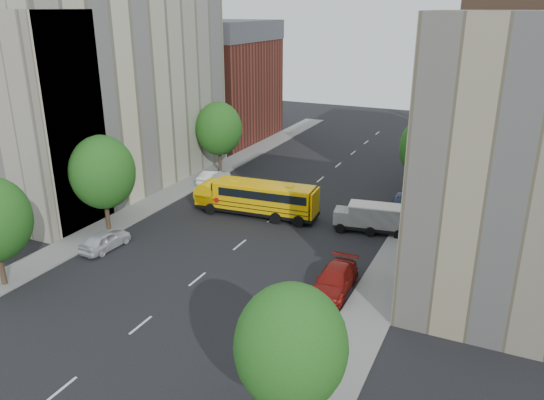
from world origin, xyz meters
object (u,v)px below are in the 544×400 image
Objects in this scene: parked_car_3 at (334,280)px; street_tree_3 at (291,347)px; safari_truck at (370,217)px; parked_car_1 at (213,177)px; street_tree_2 at (219,129)px; school_bus at (256,197)px; parked_car_0 at (105,240)px; street_tree_1 at (103,172)px; street_tree_4 at (428,148)px; street_tree_5 at (447,127)px; parked_car_4 at (401,202)px.

street_tree_3 is at bearing -81.91° from parked_car_3.
safari_truck is 1.34× the size of parked_car_1.
street_tree_2 is 5.78m from parked_car_1.
school_bus is 2.58× the size of parked_car_0.
street_tree_1 reaches higher than school_bus.
street_tree_4 is 12.01m from street_tree_5.
street_tree_1 is at bearing -49.87° from parked_car_0.
parked_car_0 is at bearing -154.61° from safari_truck.
street_tree_5 reaches higher than street_tree_3.
street_tree_3 is at bearing -90.00° from street_tree_4.
street_tree_2 reaches higher than parked_car_3.
parked_car_4 is at bearing -175.33° from parked_car_1.
parked_car_4 is (-1.40, -3.30, -4.36)m from street_tree_4.
safari_truck is at bearing 90.53° from parked_car_3.
safari_truck is 6.12m from parked_car_4.
street_tree_4 is 1.52× the size of parked_car_3.
parked_car_1 is at bearing 154.34° from safari_truck.
parked_car_3 is at bearing -93.98° from street_tree_5.
street_tree_2 is at bearing 180.00° from street_tree_4.
school_bus is 10.04m from safari_truck.
street_tree_4 is at bearing 0.00° from street_tree_2.
parked_car_1 is 0.79× the size of parked_car_3.
street_tree_3 is 28.98m from parked_car_4.
street_tree_5 is 0.68× the size of school_bus.
street_tree_3 is at bearing -90.95° from parked_car_4.
parked_car_3 is at bearing -47.37° from school_bus.
street_tree_3 is at bearing -92.02° from safari_truck.
street_tree_2 is 1.83× the size of parked_car_4.
safari_truck is (-2.65, -21.26, -3.47)m from street_tree_5.
street_tree_3 is 0.65× the size of school_bus.
street_tree_4 is (22.00, 18.00, 0.12)m from street_tree_1.
street_tree_4 reaches higher than street_tree_2.
parked_car_3 is at bearing -173.36° from parked_car_0.
street_tree_3 reaches higher than parked_car_0.
parked_car_0 is at bearing -127.71° from school_bus.
parked_car_3 is (0.45, -10.34, -0.46)m from safari_truck.
parked_car_4 is (-1.40, 28.70, -3.74)m from street_tree_3.
school_bus is at bearing 175.09° from safari_truck.
school_bus is (-12.66, 22.08, -2.75)m from street_tree_3.
street_tree_1 is at bearing 87.59° from parked_car_1.
street_tree_3 reaches higher than parked_car_4.
street_tree_1 is 1.86× the size of parked_car_0.
street_tree_1 is 0.98× the size of street_tree_4.
street_tree_5 reaches higher than parked_car_4.
street_tree_4 is 10.37m from safari_truck.
parked_car_3 is (18.40, -15.82, 0.08)m from parked_car_1.
street_tree_4 reaches higher than street_tree_1.
street_tree_2 is 1.03× the size of street_tree_5.
street_tree_3 is at bearing 129.35° from parked_car_1.
school_bus is 2.05× the size of parked_car_3.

